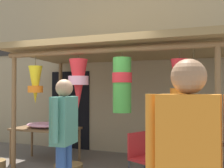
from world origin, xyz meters
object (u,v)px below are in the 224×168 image
(shopper_by_bananas, at_px, (189,165))
(passerby_at_right, at_px, (64,132))
(flower_heap_on_table, at_px, (45,125))
(display_table, at_px, (46,131))
(folding_chair, at_px, (142,154))

(shopper_by_bananas, relative_size, passerby_at_right, 1.04)
(flower_heap_on_table, height_order, passerby_at_right, passerby_at_right)
(display_table, xyz_separation_m, folding_chair, (2.26, -0.67, -0.15))
(display_table, bearing_deg, folding_chair, -16.46)
(passerby_at_right, bearing_deg, display_table, 130.14)
(flower_heap_on_table, height_order, shopper_by_bananas, shopper_by_bananas)
(flower_heap_on_table, distance_m, passerby_at_right, 2.35)
(flower_heap_on_table, bearing_deg, folding_chair, -15.66)
(flower_heap_on_table, relative_size, folding_chair, 0.93)
(flower_heap_on_table, distance_m, shopper_by_bananas, 4.42)
(shopper_by_bananas, distance_m, passerby_at_right, 2.10)
(flower_heap_on_table, xyz_separation_m, folding_chair, (2.26, -0.63, -0.28))
(passerby_at_right, bearing_deg, folding_chair, 57.19)
(flower_heap_on_table, distance_m, folding_chair, 2.37)
(display_table, xyz_separation_m, passerby_at_right, (1.52, -1.81, 0.33))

